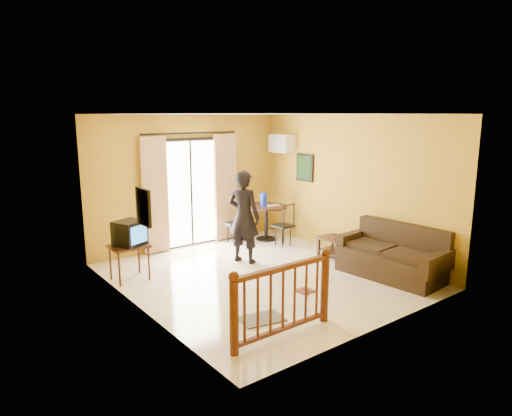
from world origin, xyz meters
TOP-DOWN VIEW (x-y plane):
  - ground at (0.00, 0.00)m, footprint 5.00×5.00m
  - room_shell at (0.00, 0.00)m, footprint 5.00×5.00m
  - balcony_door at (0.00, 2.43)m, footprint 2.25×0.14m
  - tv_table at (-1.90, 1.25)m, footprint 0.62×0.52m
  - television at (-1.87, 1.24)m, footprint 0.59×0.57m
  - picture_left at (-2.22, -0.20)m, footprint 0.05×0.42m
  - dining_table at (1.58, 1.86)m, footprint 0.94×0.94m
  - water_jug at (1.53, 1.88)m, footprint 0.16×0.16m
  - serving_tray at (1.70, 1.76)m, footprint 0.30×0.22m
  - dining_chairs at (1.19, 1.64)m, footprint 1.14×1.25m
  - air_conditioner at (2.09, 1.95)m, footprint 0.31×0.60m
  - botanical_print at (2.22, 1.30)m, footprint 0.05×0.50m
  - coffee_table at (1.85, -0.14)m, footprint 0.50×0.89m
  - bowl at (1.85, -0.06)m, footprint 0.25×0.25m
  - sofa at (1.86, -1.37)m, footprint 1.02×1.97m
  - standing_person at (0.24, 0.86)m, footprint 0.66×0.77m
  - stair_balustrade at (-1.15, -1.90)m, footprint 1.63×0.13m
  - doormat at (-1.06, -1.36)m, footprint 0.67×0.52m
  - sandals at (0.12, -0.98)m, footprint 0.25×0.25m

SIDE VIEW (x-z plane):
  - ground at x=0.00m, z-range 0.00..0.00m
  - dining_chairs at x=1.19m, z-range -0.47..0.47m
  - doormat at x=-1.06m, z-range 0.00..0.02m
  - sandals at x=0.12m, z-range 0.00..0.03m
  - coffee_table at x=1.85m, z-range 0.07..0.46m
  - sofa at x=1.86m, z-range -0.11..0.80m
  - bowl at x=1.85m, z-range 0.40..0.46m
  - tv_table at x=-1.90m, z-range 0.23..0.85m
  - stair_balustrade at x=-1.15m, z-range 0.05..1.08m
  - dining_table at x=1.58m, z-range 0.23..1.02m
  - serving_tray at x=1.70m, z-range 0.79..0.81m
  - television at x=-1.87m, z-range 0.62..1.04m
  - standing_person at x=0.24m, z-range 0.00..1.78m
  - water_jug at x=1.53m, z-range 0.79..1.08m
  - balcony_door at x=0.00m, z-range -0.04..2.42m
  - picture_left at x=-2.22m, z-range 1.29..1.81m
  - botanical_print at x=2.22m, z-range 1.35..1.95m
  - room_shell at x=0.00m, z-range -0.80..4.20m
  - air_conditioner at x=2.09m, z-range 1.95..2.35m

